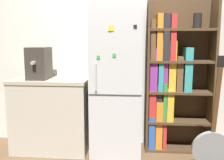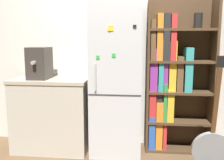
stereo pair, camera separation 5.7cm
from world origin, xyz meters
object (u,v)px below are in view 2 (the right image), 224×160
Objects in this scene: espresso_machine at (40,63)px; guitar at (211,157)px; refrigerator at (117,80)px; bookshelf at (171,78)px.

guitar is at bearing -11.09° from espresso_machine.
refrigerator is 1.46× the size of guitar.
bookshelf is at bearing 12.36° from refrigerator.
bookshelf is 4.87× the size of espresso_machine.
espresso_machine is at bearing -176.64° from refrigerator.
guitar is (1.98, -0.39, -0.94)m from espresso_machine.
refrigerator is 1.34m from guitar.
bookshelf is (0.67, 0.15, 0.01)m from refrigerator.
bookshelf is 1.52× the size of guitar.
bookshelf is at bearing 121.61° from guitar.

